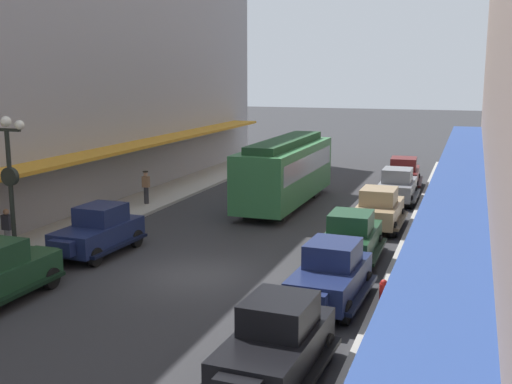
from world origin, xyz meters
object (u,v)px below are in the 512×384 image
(parked_car_5, at_px, (379,208))
(fire_hydrant, at_px, (383,293))
(parked_car_7, at_px, (397,185))
(lamp_post_with_clock, at_px, (11,184))
(parked_car_2, at_px, (276,340))
(pedestrian_1, at_px, (146,187))
(parked_car_3, at_px, (98,229))
(pedestrian_0, at_px, (430,248))
(parked_car_1, at_px, (351,235))
(streetcar, at_px, (286,169))
(pedestrian_2, at_px, (7,230))
(parked_car_0, at_px, (331,273))
(pedestrian_3, at_px, (424,233))
(parked_car_6, at_px, (404,172))

(parked_car_5, height_order, fire_hydrant, parked_car_5)
(parked_car_7, xyz_separation_m, lamp_post_with_clock, (-11.30, -15.80, 2.04))
(parked_car_2, height_order, pedestrian_1, parked_car_2)
(parked_car_3, distance_m, pedestrian_0, 12.06)
(parked_car_1, height_order, streetcar, streetcar)
(pedestrian_0, distance_m, pedestrian_1, 16.03)
(parked_car_5, relative_size, pedestrian_0, 2.60)
(parked_car_3, relative_size, pedestrian_2, 2.63)
(parked_car_0, height_order, pedestrian_3, parked_car_0)
(parked_car_7, bearing_deg, fire_hydrant, -84.76)
(parked_car_1, xyz_separation_m, lamp_post_with_clock, (-10.95, -4.70, 2.04))
(pedestrian_0, xyz_separation_m, pedestrian_1, (-14.46, 6.93, 0.02))
(parked_car_6, relative_size, lamp_post_with_clock, 0.84)
(parked_car_3, distance_m, lamp_post_with_clock, 3.67)
(pedestrian_0, bearing_deg, pedestrian_2, -170.31)
(parked_car_2, height_order, fire_hydrant, parked_car_2)
(fire_hydrant, height_order, pedestrian_1, pedestrian_1)
(parked_car_6, bearing_deg, streetcar, -126.12)
(streetcar, bearing_deg, pedestrian_0, -50.34)
(streetcar, xyz_separation_m, fire_hydrant, (6.78, -13.14, -1.34))
(parked_car_6, xyz_separation_m, pedestrian_1, (-11.83, -9.57, 0.07))
(parked_car_3, bearing_deg, parked_car_6, 62.17)
(fire_hydrant, distance_m, pedestrian_3, 5.75)
(pedestrian_2, height_order, pedestrian_3, same)
(streetcar, height_order, lamp_post_with_clock, lamp_post_with_clock)
(pedestrian_2, bearing_deg, pedestrian_3, 17.18)
(parked_car_0, relative_size, pedestrian_0, 2.63)
(lamp_post_with_clock, height_order, fire_hydrant, lamp_post_with_clock)
(parked_car_2, distance_m, pedestrian_3, 10.84)
(streetcar, relative_size, pedestrian_3, 5.87)
(parked_car_0, xyz_separation_m, parked_car_3, (-9.39, 2.29, 0.00))
(parked_car_2, distance_m, pedestrian_2, 13.73)
(parked_car_6, relative_size, streetcar, 0.45)
(lamp_post_with_clock, bearing_deg, parked_car_5, 41.19)
(parked_car_7, relative_size, pedestrian_3, 2.60)
(parked_car_3, relative_size, fire_hydrant, 5.25)
(parked_car_7, distance_m, fire_hydrant, 15.87)
(streetcar, bearing_deg, parked_car_0, -68.12)
(parked_car_2, height_order, parked_car_6, same)
(parked_car_0, distance_m, lamp_post_with_clock, 11.36)
(parked_car_7, xyz_separation_m, fire_hydrant, (1.45, -15.80, -0.38))
(parked_car_0, distance_m, parked_car_3, 9.67)
(lamp_post_with_clock, distance_m, pedestrian_0, 14.41)
(parked_car_7, relative_size, streetcar, 0.44)
(parked_car_7, relative_size, lamp_post_with_clock, 0.83)
(parked_car_7, bearing_deg, parked_car_1, -91.81)
(parked_car_2, relative_size, fire_hydrant, 5.26)
(pedestrian_0, bearing_deg, parked_car_1, 160.96)
(parked_car_5, relative_size, pedestrian_3, 2.60)
(parked_car_1, height_order, pedestrian_3, parked_car_1)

